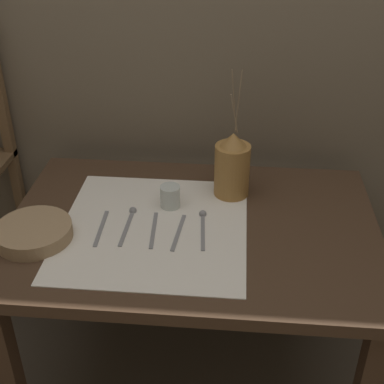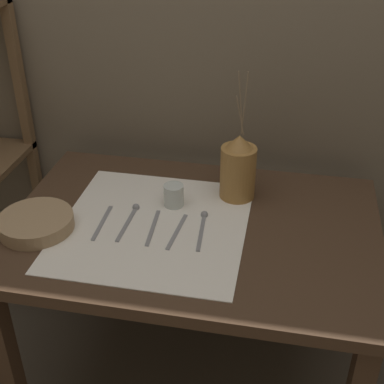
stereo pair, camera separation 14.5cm
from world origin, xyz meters
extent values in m
plane|color=#473F35|center=(0.00, 0.00, 0.00)|extent=(12.00, 12.00, 0.00)
cube|color=#6B5E4C|center=(0.00, 0.51, 1.20)|extent=(7.00, 0.06, 2.40)
cube|color=#422D1E|center=(0.00, 0.00, 0.70)|extent=(1.16, 0.80, 0.04)
cube|color=#422D1E|center=(-0.52, -0.34, 0.34)|extent=(0.06, 0.06, 0.68)
cube|color=#422D1E|center=(-0.52, 0.34, 0.34)|extent=(0.06, 0.06, 0.68)
cube|color=#422D1E|center=(0.52, 0.34, 0.34)|extent=(0.06, 0.06, 0.68)
cube|color=brown|center=(-0.76, 0.44, 0.65)|extent=(0.04, 0.04, 1.29)
cube|color=white|center=(-0.12, -0.03, 0.72)|extent=(0.57, 0.60, 0.00)
cylinder|color=olive|center=(0.12, 0.19, 0.81)|extent=(0.12, 0.12, 0.18)
cone|color=olive|center=(0.12, 0.19, 0.93)|extent=(0.09, 0.09, 0.05)
cylinder|color=#847056|center=(0.11, 0.20, 1.05)|extent=(0.02, 0.03, 0.21)
cylinder|color=#847056|center=(0.12, 0.18, 1.02)|extent=(0.03, 0.04, 0.14)
cylinder|color=#847056|center=(0.13, 0.19, 1.06)|extent=(0.02, 0.03, 0.21)
cylinder|color=#9E7F5B|center=(-0.47, -0.12, 0.74)|extent=(0.23, 0.23, 0.05)
cylinder|color=silver|center=(-0.08, 0.10, 0.76)|extent=(0.07, 0.07, 0.07)
cube|color=gray|center=(-0.28, -0.05, 0.72)|extent=(0.02, 0.19, 0.00)
cube|color=gray|center=(-0.20, -0.04, 0.72)|extent=(0.02, 0.19, 0.00)
sphere|color=gray|center=(-0.20, 0.05, 0.73)|extent=(0.02, 0.02, 0.02)
cube|color=gray|center=(-0.12, -0.05, 0.72)|extent=(0.02, 0.19, 0.00)
cube|color=gray|center=(-0.04, -0.05, 0.72)|extent=(0.03, 0.19, 0.00)
cube|color=gray|center=(0.04, -0.04, 0.72)|extent=(0.03, 0.19, 0.00)
sphere|color=gray|center=(0.03, 0.05, 0.73)|extent=(0.02, 0.02, 0.02)
camera|label=1|loc=(0.12, -1.37, 1.68)|focal=50.00mm
camera|label=2|loc=(0.27, -1.35, 1.68)|focal=50.00mm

